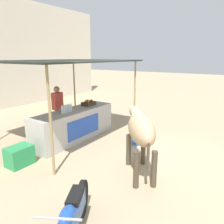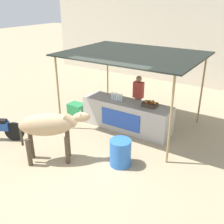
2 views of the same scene
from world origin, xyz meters
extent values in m
plane|color=tan|center=(0.00, 0.00, 0.00)|extent=(60.00, 60.00, 0.00)
cube|color=beige|center=(0.00, 8.26, 2.72)|extent=(16.00, 0.50, 5.43)
cube|color=#B2ADA8|center=(0.00, 2.20, 0.48)|extent=(3.00, 0.80, 0.96)
cube|color=#264CB2|center=(0.00, 1.79, 0.48)|extent=(1.40, 0.02, 0.58)
cube|color=black|center=(0.00, 2.50, 2.46)|extent=(4.20, 3.20, 0.04)
cylinder|color=#997F51|center=(-1.89, 1.06, 1.23)|extent=(0.06, 0.06, 2.46)
cylinder|color=#997F51|center=(1.89, 1.06, 1.23)|extent=(0.06, 0.06, 2.46)
cylinder|color=#997F51|center=(-1.89, 3.94, 1.23)|extent=(0.06, 0.06, 2.46)
cylinder|color=#997F51|center=(1.89, 3.94, 1.23)|extent=(0.06, 0.06, 2.46)
cylinder|color=silver|center=(-0.53, 2.15, 1.07)|extent=(0.07, 0.07, 0.22)
cylinder|color=white|center=(-0.53, 2.15, 1.19)|extent=(0.04, 0.04, 0.03)
cylinder|color=silver|center=(-0.44, 2.15, 1.07)|extent=(0.07, 0.07, 0.22)
cylinder|color=white|center=(-0.44, 2.15, 1.19)|extent=(0.04, 0.04, 0.03)
cylinder|color=silver|center=(-0.35, 2.15, 1.07)|extent=(0.07, 0.07, 0.22)
cylinder|color=white|center=(-0.35, 2.15, 1.19)|extent=(0.04, 0.04, 0.03)
cylinder|color=silver|center=(-0.26, 2.15, 1.07)|extent=(0.07, 0.07, 0.22)
cylinder|color=white|center=(-0.26, 2.15, 1.19)|extent=(0.04, 0.04, 0.03)
cylinder|color=silver|center=(-0.17, 2.15, 1.07)|extent=(0.07, 0.07, 0.22)
cylinder|color=white|center=(-0.17, 2.15, 1.19)|extent=(0.04, 0.04, 0.03)
cube|color=#3F3326|center=(0.78, 2.25, 1.02)|extent=(0.44, 0.32, 0.12)
sphere|color=#B21E19|center=(0.66, 2.20, 1.11)|extent=(0.08, 0.08, 0.08)
sphere|color=#B21E19|center=(0.84, 2.35, 1.11)|extent=(0.08, 0.08, 0.08)
sphere|color=orange|center=(0.95, 2.24, 1.11)|extent=(0.08, 0.08, 0.08)
sphere|color=orange|center=(0.69, 2.18, 1.11)|extent=(0.08, 0.08, 0.08)
sphere|color=orange|center=(0.85, 2.22, 1.11)|extent=(0.08, 0.08, 0.08)
sphere|color=#B21E19|center=(0.85, 2.17, 1.11)|extent=(0.08, 0.08, 0.08)
sphere|color=#8CB22D|center=(0.74, 2.33, 1.11)|extent=(0.08, 0.08, 0.08)
sphere|color=#8CB22D|center=(0.85, 2.26, 1.11)|extent=(0.08, 0.08, 0.08)
cylinder|color=#383842|center=(0.02, 2.95, 0.44)|extent=(0.22, 0.22, 0.88)
cube|color=#BF3F33|center=(0.02, 2.95, 1.16)|extent=(0.34, 0.20, 0.56)
sphere|color=#A87A56|center=(0.02, 2.95, 1.55)|extent=(0.20, 0.20, 0.20)
cube|color=#268C4C|center=(-2.05, 2.10, 0.24)|extent=(0.60, 0.44, 0.48)
cylinder|color=blue|center=(0.89, 0.31, 0.36)|extent=(0.56, 0.56, 0.72)
ellipsoid|color=tan|center=(-0.81, -0.54, 1.08)|extent=(1.42, 1.28, 0.60)
cylinder|color=#493D2C|center=(-0.54, -0.10, 0.39)|extent=(0.12, 0.12, 0.78)
cylinder|color=#493D2C|center=(-0.31, -0.38, 0.39)|extent=(0.12, 0.12, 0.78)
cylinder|color=#493D2C|center=(-1.31, -0.71, 0.39)|extent=(0.12, 0.12, 0.78)
cylinder|color=#493D2C|center=(-1.08, -0.99, 0.39)|extent=(0.12, 0.12, 0.78)
cylinder|color=tan|center=(-0.34, -0.17, 1.19)|extent=(0.50, 0.47, 0.41)
ellipsoid|color=tan|center=(-0.11, 0.01, 1.25)|extent=(0.48, 0.45, 0.26)
cone|color=beige|center=(-0.17, 0.06, 1.39)|extent=(0.05, 0.05, 0.10)
cone|color=beige|center=(-0.08, -0.05, 1.39)|extent=(0.05, 0.05, 0.10)
cylinder|color=#493D2C|center=(-1.33, -0.96, 0.81)|extent=(0.06, 0.06, 0.60)
cylinder|color=black|center=(-2.49, -0.33, 0.30)|extent=(0.56, 0.36, 0.60)
camera|label=1|loc=(-4.85, -2.50, 2.60)|focal=35.00mm
camera|label=2|loc=(3.82, -4.69, 4.07)|focal=42.00mm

